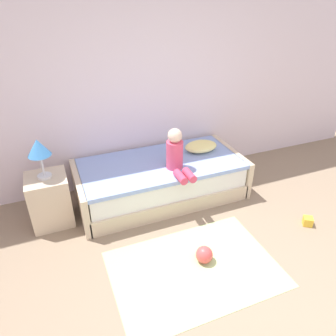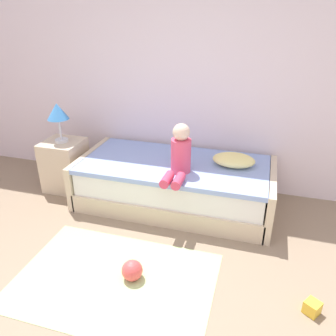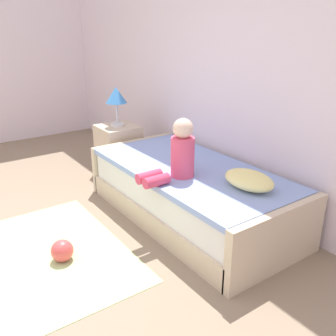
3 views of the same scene
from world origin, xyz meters
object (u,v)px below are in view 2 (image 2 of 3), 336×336
Objects in this scene: nightstand at (65,165)px; toy_block at (312,308)px; toy_ball at (132,270)px; table_lamp at (58,113)px; pillow at (234,160)px; bed at (174,183)px; child_figure at (180,154)px.

nightstand reaches higher than toy_block.
table_lamp is at bearing 137.67° from toy_ball.
toy_ball is 1.70× the size of toy_block.
table_lamp is 2.00m from pillow.
toy_ball reaches higher than toy_block.
bed is 4.69× the size of table_lamp.
toy_block is (1.36, -1.19, -0.20)m from bed.
nightstand is at bearing 156.63° from toy_block.
nightstand is 1.18× the size of child_figure.
nightstand is 1.98m from pillow.
child_figure is (0.11, -0.23, 0.46)m from bed.
pillow is at bearing 9.28° from bed.
toy_ball is at bearing -90.47° from bed.
pillow is (1.96, 0.12, -0.37)m from table_lamp.
child_figure reaches higher than bed.
table_lamp is 1.50m from child_figure.
bed is 0.52m from child_figure.
toy_block is (1.37, 0.05, -0.04)m from toy_ball.
pillow is at bearing 3.46° from table_lamp.
toy_ball is (1.34, -1.22, -0.85)m from table_lamp.
pillow is 2.55× the size of toy_ball.
nightstand is 0.64m from table_lamp.
pillow is (0.50, 0.33, -0.14)m from child_figure.
toy_block is (1.25, -0.96, -0.65)m from child_figure.
child_figure reaches higher than nightstand.
table_lamp is at bearing -179.20° from bed.
toy_block is at bearing -37.61° from child_figure.
toy_ball is (-0.62, -1.34, -0.48)m from pillow.
pillow reaches higher than bed.
child_figure is at bearing 142.39° from toy_block.
child_figure is (1.46, -0.21, -0.23)m from table_lamp.
child_figure reaches higher than toy_ball.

